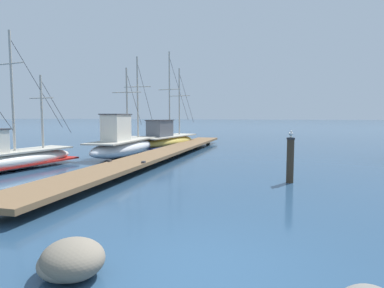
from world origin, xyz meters
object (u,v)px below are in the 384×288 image
(mooring_piling, at_px, (290,159))
(fishing_boat_1, at_px, (166,139))
(fishing_boat_0, at_px, (6,158))
(fishing_boat_2, at_px, (124,144))
(shore_rock_near_right, at_px, (71,260))
(perched_seagull, at_px, (291,134))

(mooring_piling, bearing_deg, fishing_boat_1, 131.54)
(fishing_boat_0, relative_size, fishing_boat_2, 0.84)
(fishing_boat_2, bearing_deg, fishing_boat_0, -109.44)
(fishing_boat_2, xyz_separation_m, mooring_piling, (9.82, -5.09, 0.13))
(fishing_boat_1, distance_m, shore_rock_near_right, 19.77)
(fishing_boat_0, xyz_separation_m, perched_seagull, (12.08, 1.30, 1.22))
(fishing_boat_2, bearing_deg, fishing_boat_1, 83.98)
(fishing_boat_0, relative_size, mooring_piling, 4.42)
(fishing_boat_2, relative_size, mooring_piling, 5.24)
(fishing_boat_2, height_order, perched_seagull, fishing_boat_2)
(fishing_boat_2, xyz_separation_m, perched_seagull, (9.82, -5.09, 1.07))
(perched_seagull, distance_m, shore_rock_near_right, 8.97)
(mooring_piling, bearing_deg, perched_seagull, 95.86)
(fishing_boat_1, height_order, mooring_piling, fishing_boat_1)
(perched_seagull, bearing_deg, fishing_boat_0, -173.86)
(fishing_boat_2, relative_size, perched_seagull, 22.82)
(fishing_boat_1, relative_size, shore_rock_near_right, 5.76)
(fishing_boat_1, distance_m, fishing_boat_2, 5.39)
(fishing_boat_2, xyz_separation_m, shore_rock_near_right, (6.81, -13.39, -0.48))
(shore_rock_near_right, bearing_deg, mooring_piling, 70.05)
(fishing_boat_1, bearing_deg, mooring_piling, -48.46)
(fishing_boat_0, height_order, perched_seagull, fishing_boat_0)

